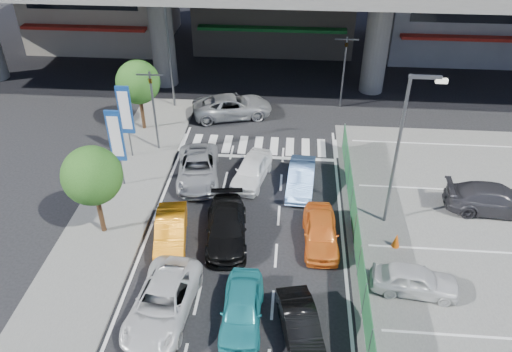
# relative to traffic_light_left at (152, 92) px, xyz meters

# --- Properties ---
(ground) EXTENTS (120.00, 120.00, 0.00)m
(ground) POSITION_rel_traffic_light_left_xyz_m (6.20, -12.00, -3.94)
(ground) COLOR black
(ground) RESTS_ON ground
(parking_lot) EXTENTS (12.00, 28.00, 0.06)m
(parking_lot) POSITION_rel_traffic_light_left_xyz_m (17.20, -10.00, -3.91)
(parking_lot) COLOR #595956
(parking_lot) RESTS_ON ground
(sidewalk_left) EXTENTS (4.00, 30.00, 0.12)m
(sidewalk_left) POSITION_rel_traffic_light_left_xyz_m (-0.80, -8.00, -3.88)
(sidewalk_left) COLOR #595956
(sidewalk_left) RESTS_ON ground
(fence_run) EXTENTS (0.16, 22.00, 1.80)m
(fence_run) POSITION_rel_traffic_light_left_xyz_m (11.50, -11.00, -3.04)
(fence_run) COLOR #1F5B31
(fence_run) RESTS_ON ground
(traffic_light_left) EXTENTS (1.60, 1.24, 5.20)m
(traffic_light_left) POSITION_rel_traffic_light_left_xyz_m (0.00, 0.00, 0.00)
(traffic_light_left) COLOR #595B60
(traffic_light_left) RESTS_ON ground
(traffic_light_right) EXTENTS (1.60, 1.24, 5.20)m
(traffic_light_right) POSITION_rel_traffic_light_left_xyz_m (11.70, 7.00, 0.00)
(traffic_light_right) COLOR #595B60
(traffic_light_right) RESTS_ON ground
(street_lamp_right) EXTENTS (1.65, 0.22, 8.00)m
(street_lamp_right) POSITION_rel_traffic_light_left_xyz_m (13.37, -6.00, 0.83)
(street_lamp_right) COLOR #595B60
(street_lamp_right) RESTS_ON ground
(street_lamp_left) EXTENTS (1.65, 0.22, 8.00)m
(street_lamp_left) POSITION_rel_traffic_light_left_xyz_m (-0.13, 6.00, 0.83)
(street_lamp_left) COLOR #595B60
(street_lamp_left) RESTS_ON ground
(signboard_near) EXTENTS (0.80, 0.14, 4.70)m
(signboard_near) POSITION_rel_traffic_light_left_xyz_m (-1.00, -4.01, -0.87)
(signboard_near) COLOR #595B60
(signboard_near) RESTS_ON ground
(signboard_far) EXTENTS (0.80, 0.14, 4.70)m
(signboard_far) POSITION_rel_traffic_light_left_xyz_m (-1.40, -1.01, -0.87)
(signboard_far) COLOR #595B60
(signboard_far) RESTS_ON ground
(tree_near) EXTENTS (2.80, 2.80, 4.80)m
(tree_near) POSITION_rel_traffic_light_left_xyz_m (-0.80, -8.00, -0.55)
(tree_near) COLOR #382314
(tree_near) RESTS_ON ground
(tree_far) EXTENTS (2.80, 2.80, 4.80)m
(tree_far) POSITION_rel_traffic_light_left_xyz_m (-1.60, 2.50, -0.55)
(tree_far) COLOR #382314
(tree_far) RESTS_ON ground
(sedan_white_mid_left) EXTENTS (2.69, 5.14, 1.38)m
(sedan_white_mid_left) POSITION_rel_traffic_light_left_xyz_m (3.36, -12.83, -3.25)
(sedan_white_mid_left) COLOR silver
(sedan_white_mid_left) RESTS_ON ground
(taxi_teal_mid) EXTENTS (1.69, 4.07, 1.38)m
(taxi_teal_mid) POSITION_rel_traffic_light_left_xyz_m (6.61, -12.88, -3.25)
(taxi_teal_mid) COLOR teal
(taxi_teal_mid) RESTS_ON ground
(hatch_black_mid_right) EXTENTS (2.13, 3.96, 1.24)m
(hatch_black_mid_right) POSITION_rel_traffic_light_left_xyz_m (8.96, -13.50, -3.32)
(hatch_black_mid_right) COLOR black
(hatch_black_mid_right) RESTS_ON ground
(taxi_orange_left) EXTENTS (2.03, 4.18, 1.32)m
(taxi_orange_left) POSITION_rel_traffic_light_left_xyz_m (2.71, -8.42, -3.28)
(taxi_orange_left) COLOR orange
(taxi_orange_left) RESTS_ON ground
(sedan_black_mid) EXTENTS (2.46, 4.94, 1.38)m
(sedan_black_mid) POSITION_rel_traffic_light_left_xyz_m (5.34, -7.96, -3.25)
(sedan_black_mid) COLOR black
(sedan_black_mid) RESTS_ON ground
(taxi_orange_right) EXTENTS (1.78, 4.11, 1.38)m
(taxi_orange_right) POSITION_rel_traffic_light_left_xyz_m (9.87, -7.92, -3.25)
(taxi_orange_right) COLOR orange
(taxi_orange_right) RESTS_ON ground
(wagon_silver_front_left) EXTENTS (2.99, 5.25, 1.38)m
(wagon_silver_front_left) POSITION_rel_traffic_light_left_xyz_m (3.06, -2.99, -3.25)
(wagon_silver_front_left) COLOR #929499
(wagon_silver_front_left) RESTS_ON ground
(sedan_white_front_mid) EXTENTS (2.45, 4.30, 1.38)m
(sedan_white_front_mid) POSITION_rel_traffic_light_left_xyz_m (6.11, -2.88, -3.25)
(sedan_white_front_mid) COLOR white
(sedan_white_front_mid) RESTS_ON ground
(kei_truck_front_right) EXTENTS (1.66, 4.12, 1.33)m
(kei_truck_front_right) POSITION_rel_traffic_light_left_xyz_m (8.91, -3.45, -3.27)
(kei_truck_front_right) COLOR #5A85C0
(kei_truck_front_right) RESTS_ON ground
(crossing_wagon_silver) EXTENTS (5.96, 3.88, 1.53)m
(crossing_wagon_silver) POSITION_rel_traffic_light_left_xyz_m (4.07, 4.88, -3.17)
(crossing_wagon_silver) COLOR #97999E
(crossing_wagon_silver) RESTS_ON ground
(parked_sedan_white) EXTENTS (3.85, 1.89, 1.26)m
(parked_sedan_white) POSITION_rel_traffic_light_left_xyz_m (13.79, -10.75, -3.24)
(parked_sedan_white) COLOR silver
(parked_sedan_white) RESTS_ON parking_lot
(parked_sedan_dgrey) EXTENTS (5.16, 2.36, 1.46)m
(parked_sedan_dgrey) POSITION_rel_traffic_light_left_xyz_m (18.93, -4.73, -3.14)
(parked_sedan_dgrey) COLOR #333237
(parked_sedan_dgrey) RESTS_ON parking_lot
(traffic_cone) EXTENTS (0.47, 0.47, 0.75)m
(traffic_cone) POSITION_rel_traffic_light_left_xyz_m (13.47, -7.95, -3.50)
(traffic_cone) COLOR #D5520B
(traffic_cone) RESTS_ON parking_lot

